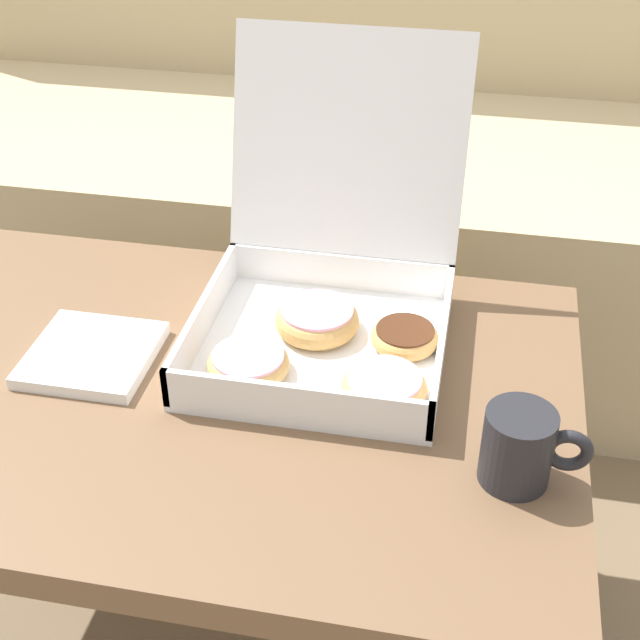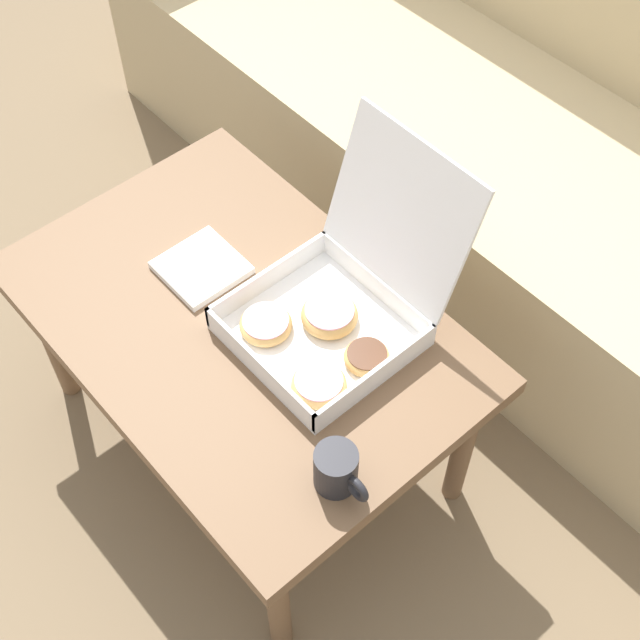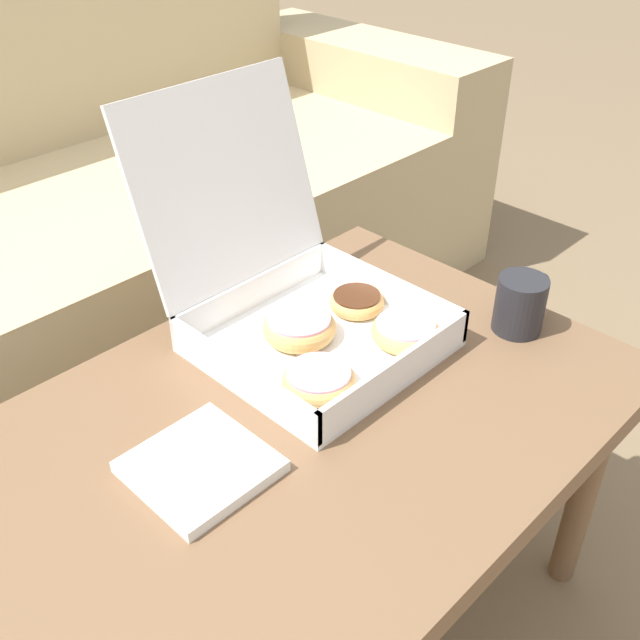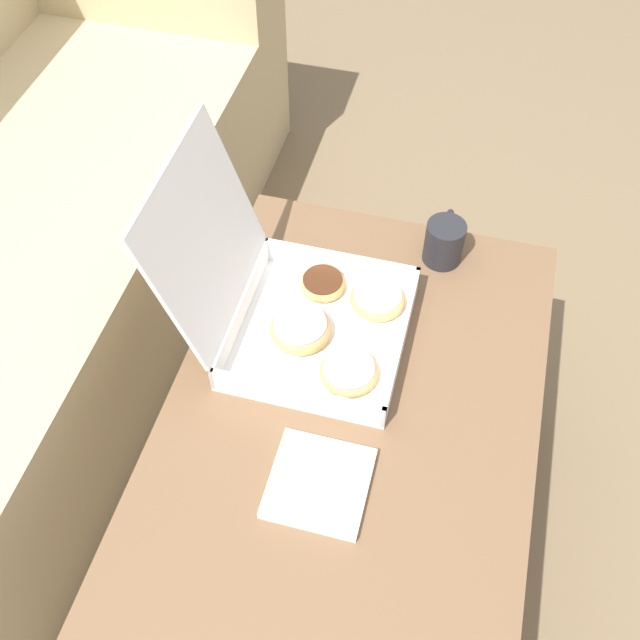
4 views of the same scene
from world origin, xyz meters
TOP-DOWN VIEW (x-y plane):
  - ground_plane at (0.00, 0.00)m, footprint 12.00×12.00m
  - couch at (0.00, 0.82)m, footprint 2.51×0.82m
  - coffee_table at (0.00, -0.14)m, footprint 0.92×0.62m
  - pastry_box at (0.14, -0.02)m, footprint 0.31×0.39m
  - coffee_mug at (0.38, -0.23)m, footprint 0.12×0.08m
  - napkin_stack at (-0.15, -0.12)m, footprint 0.15×0.15m

SIDE VIEW (x-z plane):
  - ground_plane at x=0.00m, z-range 0.00..0.00m
  - couch at x=0.00m, z-range -0.16..0.82m
  - coffee_table at x=0.00m, z-range 0.18..0.65m
  - napkin_stack at x=-0.15m, z-range 0.47..0.48m
  - coffee_mug at x=0.38m, z-range 0.47..0.56m
  - pastry_box at x=0.14m, z-range 0.35..0.70m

